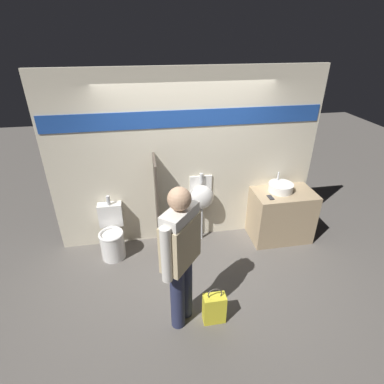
{
  "coord_description": "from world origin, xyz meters",
  "views": [
    {
      "loc": [
        -0.64,
        -3.55,
        3.11
      ],
      "look_at": [
        0.0,
        0.17,
        1.05
      ],
      "focal_mm": 28.0,
      "sensor_mm": 36.0,
      "label": 1
    }
  ],
  "objects": [
    {
      "name": "sink_counter",
      "position": [
        1.5,
        0.27,
        0.42
      ],
      "size": [
        0.96,
        0.6,
        0.85
      ],
      "color": "tan",
      "rests_on": "ground_plane"
    },
    {
      "name": "person_in_vest",
      "position": [
        -0.34,
        -1.09,
        1.05
      ],
      "size": [
        0.48,
        0.52,
        1.8
      ],
      "rotation": [
        0.0,
        0.0,
        0.88
      ],
      "color": "#282D4C",
      "rests_on": "ground_plane"
    },
    {
      "name": "toilet",
      "position": [
        -1.22,
        0.28,
        0.33
      ],
      "size": [
        0.37,
        0.54,
        0.94
      ],
      "color": "white",
      "rests_on": "ground_plane"
    },
    {
      "name": "divider_near_counter",
      "position": [
        -0.51,
        0.3,
        0.77
      ],
      "size": [
        0.03,
        0.54,
        1.54
      ],
      "color": "#4C4238",
      "rests_on": "ground_plane"
    },
    {
      "name": "shopping_bag",
      "position": [
        0.03,
        -1.18,
        0.2
      ],
      "size": [
        0.26,
        0.15,
        0.52
      ],
      "color": "yellow",
      "rests_on": "ground_plane"
    },
    {
      "name": "sink_basin",
      "position": [
        1.45,
        0.33,
        0.91
      ],
      "size": [
        0.39,
        0.39,
        0.27
      ],
      "color": "white",
      "rests_on": "sink_counter"
    },
    {
      "name": "display_wall",
      "position": [
        0.0,
        0.6,
        1.36
      ],
      "size": [
        4.06,
        0.07,
        2.7
      ],
      "color": "beige",
      "rests_on": "ground_plane"
    },
    {
      "name": "urinal_near_counter",
      "position": [
        0.21,
        0.45,
        0.79
      ],
      "size": [
        0.37,
        0.25,
        1.17
      ],
      "color": "silver",
      "rests_on": "ground_plane"
    },
    {
      "name": "cell_phone",
      "position": [
        1.21,
        0.15,
        0.86
      ],
      "size": [
        0.07,
        0.14,
        0.01
      ],
      "color": "#232328",
      "rests_on": "sink_counter"
    },
    {
      "name": "ground_plane",
      "position": [
        0.0,
        0.0,
        0.0
      ],
      "size": [
        16.0,
        16.0,
        0.0
      ],
      "primitive_type": "plane",
      "color": "#5B5651"
    }
  ]
}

